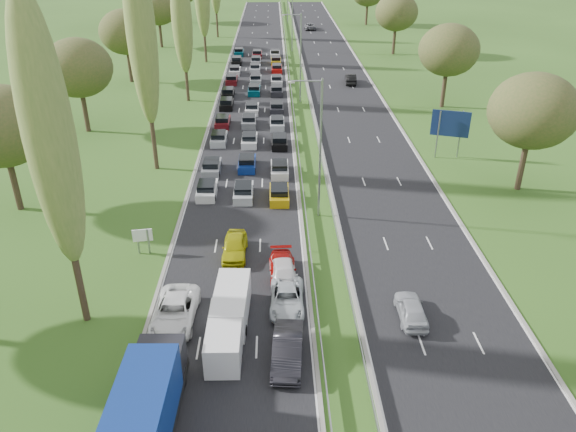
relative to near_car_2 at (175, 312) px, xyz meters
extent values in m
plane|color=#2C4E18|center=(10.23, 51.44, -0.80)|extent=(260.00, 260.00, 0.00)
cube|color=black|center=(3.48, 53.94, -0.80)|extent=(10.50, 215.00, 0.04)
cube|color=black|center=(16.98, 53.94, -0.80)|extent=(10.50, 215.00, 0.04)
cube|color=gray|center=(9.08, 53.94, -0.25)|extent=(0.06, 215.00, 0.32)
cube|color=gray|center=(11.38, 53.94, -0.25)|extent=(0.06, 215.00, 0.32)
cylinder|color=gray|center=(10.23, 14.44, 5.20)|extent=(0.18, 0.18, 12.00)
cylinder|color=gray|center=(10.23, 49.44, 5.20)|extent=(0.18, 0.18, 12.00)
cylinder|color=gray|center=(10.23, 84.44, 5.20)|extent=(0.18, 0.18, 12.00)
cylinder|color=#2D2116|center=(-5.77, 0.44, 2.80)|extent=(0.44, 0.44, 7.20)
ellipsoid|color=#5C7532|center=(-5.77, 0.44, 11.60)|extent=(2.80, 2.80, 16.00)
cylinder|color=#2D2116|center=(-5.77, 25.44, 3.16)|extent=(0.44, 0.44, 7.92)
ellipsoid|color=#5C7532|center=(-5.77, 25.44, 12.84)|extent=(2.80, 2.80, 17.60)
cylinder|color=#2D2116|center=(-5.77, 50.44, 2.44)|extent=(0.44, 0.44, 6.48)
ellipsoid|color=#5C7532|center=(-5.77, 50.44, 10.36)|extent=(2.80, 2.80, 14.40)
cylinder|color=#2D2116|center=(-5.77, 75.44, 2.80)|extent=(0.44, 0.44, 7.20)
cylinder|color=#2D2116|center=(-5.77, 100.44, 3.16)|extent=(0.44, 0.44, 7.92)
cylinder|color=#2D2116|center=(-16.27, 16.44, 1.62)|extent=(0.56, 0.56, 4.84)
ellipsoid|color=#38471E|center=(-16.27, 16.44, 6.90)|extent=(8.00, 8.00, 6.80)
cylinder|color=#2D2116|center=(-16.27, 37.44, 1.62)|extent=(0.56, 0.56, 4.84)
ellipsoid|color=#38471E|center=(-16.27, 37.44, 6.90)|extent=(8.00, 8.00, 6.80)
cylinder|color=#2D2116|center=(-16.27, 61.44, 1.62)|extent=(0.56, 0.56, 4.84)
ellipsoid|color=#38471E|center=(-16.27, 61.44, 6.90)|extent=(8.00, 8.00, 6.80)
cylinder|color=#2D2116|center=(-16.27, 89.44, 1.62)|extent=(0.56, 0.56, 4.84)
ellipsoid|color=#38471E|center=(-16.27, 89.44, 6.90)|extent=(8.00, 8.00, 6.80)
cylinder|color=#2D2116|center=(-16.27, 121.44, 1.62)|extent=(0.56, 0.56, 4.84)
cylinder|color=#2D2116|center=(29.73, 19.44, 1.62)|extent=(0.56, 0.56, 4.84)
ellipsoid|color=#38471E|center=(29.73, 19.44, 6.90)|extent=(8.00, 8.00, 6.80)
cylinder|color=#2D2116|center=(29.73, 46.44, 1.62)|extent=(0.56, 0.56, 4.84)
ellipsoid|color=#38471E|center=(29.73, 46.44, 6.90)|extent=(8.00, 8.00, 6.80)
cylinder|color=#2D2116|center=(29.73, 81.44, 1.62)|extent=(0.56, 0.56, 4.84)
ellipsoid|color=#38471E|center=(29.73, 81.44, 6.90)|extent=(8.00, 8.00, 6.80)
cylinder|color=#2D2116|center=(29.73, 116.44, 1.62)|extent=(0.56, 0.56, 4.84)
cube|color=silver|center=(0.13, 18.80, -0.36)|extent=(1.75, 4.00, 0.80)
cube|color=slate|center=(0.04, 24.32, -0.36)|extent=(1.75, 4.00, 0.80)
cube|color=#B2B7BC|center=(0.08, 32.84, -0.36)|extent=(1.75, 4.00, 0.80)
cube|color=#590F14|center=(0.04, 38.89, -0.36)|extent=(1.75, 4.00, 0.80)
cube|color=black|center=(-0.02, 46.72, -0.36)|extent=(1.75, 4.00, 0.80)
cube|color=black|center=(-0.18, 52.18, -0.36)|extent=(1.75, 4.00, 0.80)
cube|color=#590F14|center=(-0.14, 59.96, -0.36)|extent=(1.75, 4.00, 0.80)
cube|color=silver|center=(0.01, 66.10, -0.36)|extent=(1.75, 4.00, 0.80)
cube|color=black|center=(-0.07, 73.59, -0.36)|extent=(1.75, 4.00, 0.80)
cube|color=#053F4C|center=(-0.07, 81.29, -0.36)|extent=(1.75, 4.00, 0.80)
cube|color=#B2B7BC|center=(3.55, 18.26, -0.36)|extent=(1.75, 4.00, 0.80)
cube|color=navy|center=(3.61, 25.26, -0.36)|extent=(1.75, 4.00, 0.80)
cube|color=silver|center=(3.62, 32.22, -0.36)|extent=(1.75, 4.00, 0.80)
cube|color=slate|center=(3.33, 39.12, -0.36)|extent=(1.75, 4.00, 0.80)
cube|color=silver|center=(3.54, 44.45, -0.36)|extent=(1.75, 4.00, 0.80)
cube|color=#053F4C|center=(3.57, 53.72, -0.36)|extent=(1.75, 4.00, 0.80)
cube|color=#B2B7BC|center=(3.66, 60.14, -0.36)|extent=(1.75, 4.00, 0.80)
cube|color=#B2B7BC|center=(3.36, 67.68, -0.36)|extent=(1.75, 4.00, 0.80)
cube|color=slate|center=(3.38, 73.53, -0.36)|extent=(1.75, 4.00, 0.80)
cube|color=#590F14|center=(3.46, 79.35, -0.36)|extent=(1.75, 4.00, 0.80)
cube|color=#BF990C|center=(6.85, 17.71, -0.36)|extent=(1.75, 4.00, 0.80)
cube|color=silver|center=(6.96, 23.63, -0.36)|extent=(1.75, 4.00, 0.80)
cube|color=black|center=(7.05, 31.61, -0.36)|extent=(1.75, 4.00, 0.80)
cube|color=#B2B7BC|center=(6.84, 38.20, -0.36)|extent=(1.75, 4.00, 0.80)
cube|color=black|center=(6.85, 44.80, -0.36)|extent=(1.75, 4.00, 0.80)
cube|color=black|center=(6.91, 53.33, -0.36)|extent=(1.75, 4.00, 0.80)
cube|color=silver|center=(6.97, 59.42, -0.36)|extent=(1.75, 4.00, 0.80)
cube|color=#A50C0A|center=(7.06, 67.34, -0.36)|extent=(1.75, 4.00, 0.80)
cube|color=#BF990C|center=(6.97, 73.42, -0.36)|extent=(1.75, 4.00, 0.80)
cube|color=silver|center=(6.81, 79.45, -0.36)|extent=(1.75, 4.00, 0.80)
imported|color=white|center=(0.00, 0.00, 0.00)|extent=(2.76, 5.69, 1.56)
imported|color=#AAAA0B|center=(3.34, 8.01, -0.01)|extent=(1.90, 4.53, 1.53)
imported|color=black|center=(7.06, -3.76, 0.03)|extent=(2.06, 5.00, 1.61)
imported|color=silver|center=(7.16, 1.38, -0.11)|extent=(2.35, 4.86, 1.33)
imported|color=#9F0C09|center=(6.94, 4.90, -0.10)|extent=(2.07, 4.72, 1.35)
imported|color=white|center=(7.01, 4.14, 0.00)|extent=(2.18, 4.72, 1.57)
imported|color=#A4A7AD|center=(15.10, -0.02, -0.07)|extent=(1.73, 4.16, 1.41)
imported|color=black|center=(18.64, 59.24, -0.01)|extent=(1.91, 4.75, 1.53)
imported|color=slate|center=(15.35, 109.94, -0.02)|extent=(2.61, 5.51, 1.52)
cube|color=black|center=(0.15, -8.95, -0.08)|extent=(2.43, 9.13, 0.50)
cube|color=navy|center=(0.15, -10.07, 1.75)|extent=(2.54, 6.90, 2.65)
cube|color=black|center=(0.15, -5.50, 0.77)|extent=(2.48, 2.23, 2.20)
cylinder|color=black|center=(0.15, -5.59, -0.28)|extent=(2.13, 1.00, 1.00)
cube|color=silver|center=(3.40, -2.84, 0.27)|extent=(2.00, 5.01, 2.00)
cube|color=black|center=(3.40, -0.64, 0.17)|extent=(1.95, 0.80, 1.60)
cylinder|color=black|center=(2.55, -1.24, -0.44)|extent=(0.25, 0.68, 0.68)
cylinder|color=black|center=(4.25, -4.45, -0.44)|extent=(0.25, 0.68, 0.68)
cube|color=white|center=(3.58, 0.26, 0.32)|extent=(2.09, 5.22, 2.09)
cube|color=black|center=(3.58, 2.56, 0.21)|extent=(2.04, 0.84, 1.67)
cylinder|color=black|center=(2.69, 1.93, -0.42)|extent=(0.26, 0.71, 0.71)
cylinder|color=black|center=(4.47, -1.41, -0.42)|extent=(0.26, 0.71, 0.71)
cylinder|color=gray|center=(-4.07, 8.50, 0.25)|extent=(0.16, 0.16, 2.10)
cylinder|color=gray|center=(-3.27, 8.50, 0.25)|extent=(0.16, 0.16, 2.10)
cube|color=white|center=(-3.67, 8.50, 0.80)|extent=(1.50, 0.31, 1.00)
cylinder|color=gray|center=(23.93, 27.73, 1.80)|extent=(0.16, 0.16, 5.20)
cylinder|color=gray|center=(26.33, 27.73, 1.80)|extent=(0.16, 0.16, 5.20)
cube|color=#12224F|center=(25.13, 27.73, 3.00)|extent=(3.82, 1.39, 2.80)
camera|label=1|loc=(6.43, -28.82, 21.92)|focal=35.00mm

